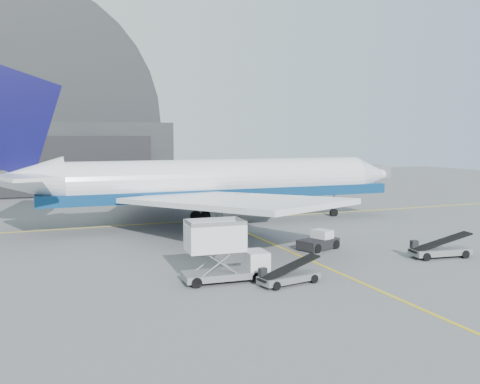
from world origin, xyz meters
name	(u,v)px	position (x,y,z in m)	size (l,w,h in m)	color
ground	(298,255)	(0.00, 0.00, 0.00)	(200.00, 200.00, 0.00)	#565659
taxi_lines	(241,230)	(0.00, 12.67, 0.01)	(80.00, 42.12, 0.02)	gold
hangar	(16,137)	(-22.00, 64.95, 9.54)	(50.00, 28.30, 28.00)	black
distant_bldg_a	(297,178)	(38.00, 72.00, 0.00)	(14.00, 8.00, 4.00)	black
distant_bldg_b	(369,177)	(55.00, 68.00, 0.00)	(8.00, 6.00, 2.80)	slate
airliner	(208,183)	(-1.99, 17.36, 4.65)	(47.31, 45.88, 16.60)	white
catering_truck	(222,252)	(-8.51, -5.30, 2.00)	(5.86, 2.48, 3.95)	slate
pushback_tug	(319,242)	(2.81, 1.43, 0.62)	(4.06, 3.17, 1.66)	black
belt_loader_a	(288,276)	(-4.68, -7.51, 0.54)	(4.66, 2.28, 1.74)	slate
belt_loader_b	(439,250)	(10.16, -5.03, 0.61)	(5.27, 2.33, 1.98)	slate
traffic_cone	(227,240)	(-3.71, 6.63, 0.28)	(0.41, 0.41, 0.59)	#FF4108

